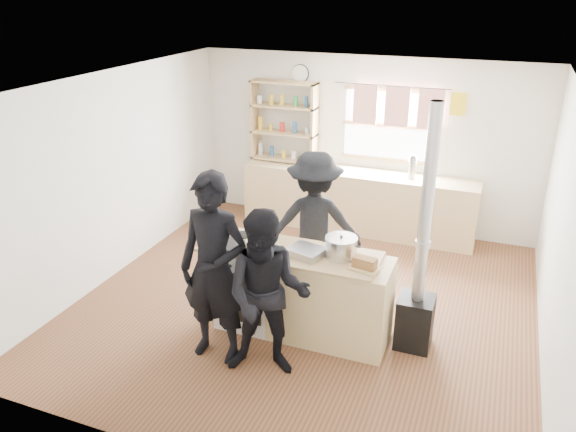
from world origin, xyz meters
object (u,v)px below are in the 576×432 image
Objects in this scene: thermos at (412,168)px; bread_board at (365,264)px; skillet_greens at (229,245)px; flue_heater at (418,290)px; person_near_left at (214,269)px; roast_tray at (306,252)px; person_far at (314,223)px; cooking_island at (302,293)px; stockpot_counter at (341,247)px; stockpot_stove at (262,234)px; person_near_right at (267,295)px.

bread_board is at bearing -88.90° from thermos.
thermos is 0.86× the size of skillet_greens.
person_near_left is at bearing -154.57° from flue_heater.
skillet_greens is 1.94m from flue_heater.
roast_tray is 0.98m from person_far.
bread_board is 0.13× the size of flue_heater.
cooking_island is 1.17m from flue_heater.
thermos is 3.66m from person_near_left.
stockpot_counter is 0.33m from bread_board.
person_far is at bearing 123.50° from stockpot_counter.
cooking_island is 4.93× the size of roast_tray.
stockpot_stove is (-0.54, 0.16, 0.03)m from roast_tray.
stockpot_counter reaches higher than cooking_island.
roast_tray is at bearing 87.86° from person_far.
stockpot_counter is at bearing -94.71° from thermos.
person_near_left reaches higher than skillet_greens.
bread_board is at bearing 113.64° from person_far.
person_far is at bearing 73.66° from person_near_left.
person_near_left is (-0.15, -0.78, -0.06)m from stockpot_stove.
bread_board is at bearing -6.84° from roast_tray.
stockpot_counter is 1.03× the size of bread_board.
roast_tray is 1.28× the size of bread_board.
stockpot_stove reaches higher than bread_board.
bread_board is 1.32m from person_far.
skillet_greens is 1.20m from person_far.
stockpot_stove reaches higher than skillet_greens.
person_near_right reaches higher than roast_tray.
person_near_right is (0.41, -0.84, -0.19)m from stockpot_stove.
stockpot_stove is 0.85m from person_far.
person_near_left reaches higher than bread_board.
thermos is at bearing 64.26° from person_near_right.
bread_board is at bearing 24.38° from person_near_right.
skillet_greens is (-0.74, -0.16, 0.49)m from cooking_island.
flue_heater reaches higher than person_near_right.
person_near_left is 1.11× the size of person_far.
person_far is (-1.32, 0.71, 0.21)m from flue_heater.
person_far is (-0.84, 1.01, -0.13)m from bread_board.
bread_board is (1.15, -0.24, -0.02)m from stockpot_stove.
stockpot_counter is (0.33, 0.09, 0.06)m from roast_tray.
stockpot_stove is at bearing 101.59° from person_near_right.
skillet_greens is 0.22× the size of person_near_right.
flue_heater reaches higher than skillet_greens.
thermos is at bearing 91.10° from bread_board.
thermos is 1.00× the size of bread_board.
person_near_left is (-1.78, -0.85, 0.30)m from flue_heater.
thermos is 0.13× the size of flue_heater.
skillet_greens is 0.38m from stockpot_stove.
thermos is at bearing 67.54° from stockpot_stove.
thermos is 0.18× the size of person_far.
skillet_greens is 0.91× the size of roast_tray.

